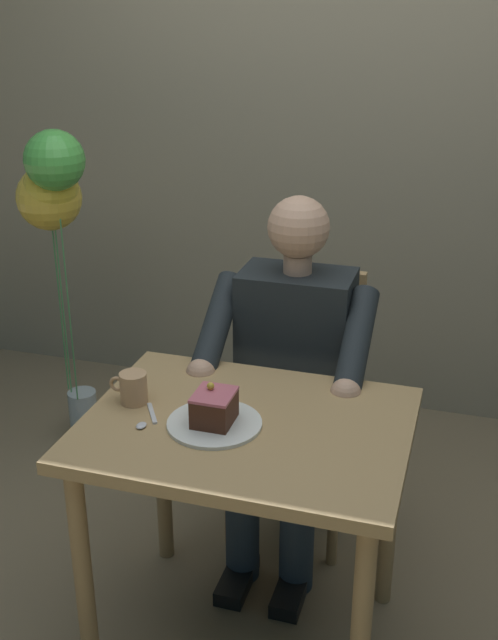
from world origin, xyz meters
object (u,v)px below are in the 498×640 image
Objects in this scene: dining_table at (246,458)px; seated_person at (289,378)px; chair at (301,389)px; coffee_cup at (133,387)px; cake_slice at (214,407)px; balloon_display at (54,205)px; dessert_spoon at (146,420)px.

dining_table is 0.71× the size of seated_person.
chair is at bearing -90.00° from seated_person.
seated_person reaches higher than coffee_cup.
cake_slice is 0.09× the size of balloon_display.
dessert_spoon is at bearing 131.27° from coffee_cup.
cake_slice is (0.08, 0.68, 0.28)m from chair.
balloon_display is (0.70, -0.84, 0.25)m from coffee_cup.
coffee_cup is (0.33, -0.02, 0.16)m from dining_table.
coffee_cup is 1.12m from balloon_display.
dessert_spoon is (0.25, 0.54, 0.10)m from seated_person.
dining_table is 0.65× the size of balloon_display.
chair is 8.24× the size of coffee_cup.
coffee_cup is 0.80× the size of dessert_spoon.
seated_person is 0.53m from cake_slice.
balloon_display reaches higher than cake_slice.
balloon_display reaches higher than seated_person.
cake_slice is at bearing 168.19° from coffee_cup.
coffee_cup is 0.08× the size of balloon_display.
chair is at bearing -96.28° from cake_slice.
seated_person is (0.00, -0.47, 0.01)m from dining_table.
seated_person reaches higher than chair.
seated_person is at bearing 159.36° from balloon_display.
coffee_cup is at bearing 129.77° from balloon_display.
dessert_spoon is (0.18, 0.03, -0.05)m from cake_slice.
cake_slice reaches higher than dining_table.
dessert_spoon is 1.25m from balloon_display.
chair is at bearing -109.55° from dessert_spoon.
coffee_cup reaches higher than dining_table.
seated_person is at bearing -115.23° from dessert_spoon.
dining_table is 0.47m from seated_person.
chair is 0.79m from dessert_spoon.
chair is at bearing -90.00° from dining_table.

